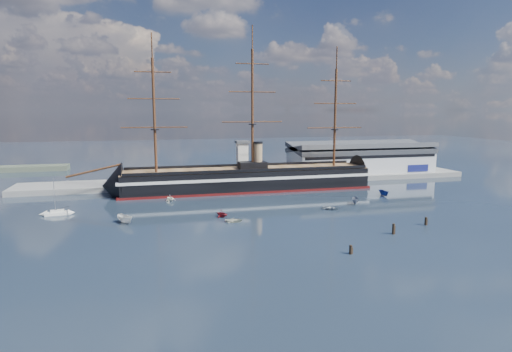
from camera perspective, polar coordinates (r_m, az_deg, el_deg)
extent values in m
plane|color=black|center=(136.11, 0.06, -3.41)|extent=(600.00, 600.00, 0.00)
cube|color=slate|center=(172.81, 0.21, -0.80)|extent=(180.00, 18.00, 2.00)
cube|color=#B7BABC|center=(193.33, 13.78, 2.07)|extent=(62.00, 20.00, 10.00)
cube|color=#3F4247|center=(192.78, 13.84, 3.72)|extent=(63.00, 21.00, 2.00)
cube|color=silver|center=(166.98, -1.85, 1.98)|extent=(4.00, 4.00, 14.00)
cube|color=#3F4247|center=(166.26, -1.86, 4.55)|extent=(5.00, 5.00, 1.00)
cube|color=black|center=(154.87, -1.19, -0.42)|extent=(88.12, 16.68, 7.00)
cube|color=silver|center=(154.68, -1.19, 0.02)|extent=(90.12, 16.93, 1.00)
cube|color=#4D0E0D|center=(155.49, -1.18, -1.74)|extent=(90.12, 16.89, 0.90)
cone|color=black|center=(151.08, -18.60, -1.23)|extent=(14.12, 15.79, 15.68)
cone|color=black|center=(171.75, 14.07, 0.13)|extent=(11.12, 15.76, 15.68)
cube|color=brown|center=(154.34, -1.19, 0.90)|extent=(88.11, 15.40, 0.40)
cube|color=black|center=(154.63, -0.47, 1.44)|extent=(10.05, 6.08, 2.50)
cylinder|color=#9D7F58|center=(154.72, 0.25, 2.75)|extent=(3.20, 3.20, 9.00)
cylinder|color=#381E0F|center=(150.78, -20.78, 0.68)|extent=(17.76, 0.84, 4.43)
cylinder|color=#381E0F|center=(148.68, -13.40, 7.79)|extent=(0.90, 0.90, 38.00)
cylinder|color=#381E0F|center=(153.36, -0.48, 8.80)|extent=(0.90, 0.90, 42.00)
cylinder|color=#381E0F|center=(164.25, 10.50, 7.61)|extent=(0.90, 0.90, 36.00)
cube|color=white|center=(130.80, -24.96, -4.55)|extent=(6.78, 2.93, 0.87)
cube|color=white|center=(130.65, -24.98, -4.26)|extent=(3.67, 1.93, 0.70)
cylinder|color=#B2B2B7|center=(129.84, -25.30, -2.30)|extent=(0.14, 0.14, 9.61)
imported|color=silver|center=(115.11, -17.01, -6.07)|extent=(7.35, 5.87, 2.81)
imported|color=beige|center=(111.69, -2.94, -6.14)|extent=(1.61, 2.98, 1.32)
imported|color=slate|center=(135.88, 13.08, -3.66)|extent=(6.70, 4.92, 2.53)
imported|color=white|center=(139.35, -11.37, -3.30)|extent=(6.64, 5.09, 2.24)
imported|color=gray|center=(126.97, 9.91, -4.44)|extent=(3.09, 3.17, 1.48)
imported|color=navy|center=(150.78, 16.69, -2.59)|extent=(6.33, 2.55, 2.50)
imported|color=maroon|center=(117.02, -4.59, -5.47)|extent=(6.47, 5.79, 2.24)
cylinder|color=black|center=(89.67, 12.49, -10.13)|extent=(0.64, 0.64, 2.58)
cylinder|color=black|center=(105.90, 17.82, -7.40)|extent=(0.64, 0.64, 3.27)
cylinder|color=black|center=(116.70, 21.68, -6.11)|extent=(0.64, 0.64, 2.78)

